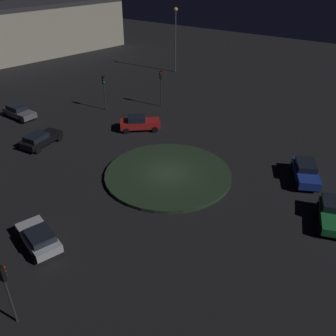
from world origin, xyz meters
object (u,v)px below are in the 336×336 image
car_blue (306,171)px  traffic_light_southeast_near (104,86)px  car_grey (19,112)px  car_black (40,139)px  store_building (22,30)px  car_red (139,123)px  traffic_light_southeast (161,82)px  streetlamp_southeast (176,29)px  car_green (333,214)px  traffic_light_north (6,283)px  car_silver (39,237)px

car_blue → traffic_light_southeast_near: 24.79m
car_grey → car_blue: (-31.33, -4.61, 0.04)m
car_grey → traffic_light_southeast_near: 10.17m
car_blue → car_black: (23.72, 8.00, -0.06)m
car_black → store_building: store_building is taller
car_blue → car_black: car_blue is taller
car_grey → car_black: 8.33m
car_red → traffic_light_southeast: bearing=65.6°
car_black → store_building: 37.73m
traffic_light_southeast_near → streetlamp_southeast: 18.36m
car_blue → streetlamp_southeast: 33.62m
traffic_light_southeast_near → traffic_light_southeast: bearing=73.1°
streetlamp_southeast → car_grey: bearing=78.0°
car_green → store_building: size_ratio=0.11×
traffic_light_north → traffic_light_southeast_near: (15.71, -25.05, 0.12)m
car_grey → traffic_light_southeast: (-11.73, -11.82, 2.36)m
car_blue → car_silver: bearing=-59.5°
traffic_light_southeast_near → traffic_light_north: bearing=-27.7°
car_green → store_building: bearing=-125.5°
car_red → traffic_light_southeast_near: 7.49m
car_green → traffic_light_southeast: traffic_light_southeast is taller
car_green → traffic_light_north: size_ratio=1.07×
car_green → traffic_light_southeast_near: (27.79, -7.29, 2.25)m
car_green → car_black: (26.96, 3.33, -0.01)m
traffic_light_southeast_near → streetlamp_southeast: size_ratio=0.45×
traffic_light_north → store_building: bearing=46.4°
car_blue → car_black: 25.03m
car_red → car_blue: car_red is taller
car_black → car_red: bearing=-39.9°
car_blue → store_building: bearing=-129.7°
streetlamp_southeast → car_red: bearing=112.1°
car_black → traffic_light_southeast: traffic_light_southeast is taller
car_grey → car_silver: 23.10m
car_silver → traffic_light_southeast: 26.16m
car_silver → traffic_light_north: bearing=146.6°
car_silver → traffic_light_southeast: size_ratio=0.98×
car_black → traffic_light_southeast_near: traffic_light_southeast_near is taller
car_silver → traffic_light_southeast_near: 23.90m
car_silver → store_building: store_building is taller
traffic_light_southeast → traffic_light_southeast_near: (4.95, 4.58, -0.13)m
car_red → store_building: (36.07, -14.08, 3.56)m
car_green → store_building: (57.08, -19.11, 3.60)m
car_green → traffic_light_southeast: size_ratio=0.98×
car_blue → store_building: 55.85m
car_blue → car_silver: 21.70m
traffic_light_north → car_blue: bearing=-25.8°
car_red → car_silver: (-5.38, 18.18, -0.07)m
car_green → car_grey: bearing=-107.1°
car_green → traffic_light_southeast_near: traffic_light_southeast_near is taller
car_red → store_building: 38.88m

